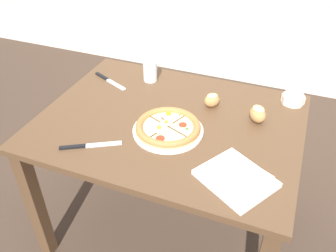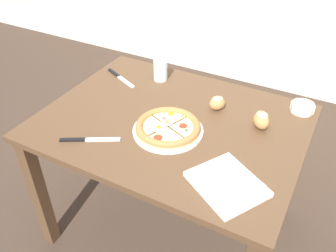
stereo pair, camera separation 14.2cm
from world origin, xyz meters
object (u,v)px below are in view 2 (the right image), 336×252
dining_table (172,138)px  bread_piece_near (261,120)px  knife_spare (89,140)px  napkin_folded (227,183)px  water_glass (160,71)px  pizza (168,128)px  bread_piece_mid (217,103)px  ramekin_bowl (302,107)px  knife_main (120,78)px

dining_table → bread_piece_near: bearing=20.1°
bread_piece_near → knife_spare: bearing=-144.8°
napkin_folded → water_glass: size_ratio=3.03×
pizza → bread_piece_near: 0.40m
pizza → bread_piece_mid: bearing=65.1°
bread_piece_mid → dining_table: bearing=-129.2°
ramekin_bowl → bread_piece_near: (-0.13, -0.21, 0.02)m
bread_piece_near → bread_piece_mid: size_ratio=1.14×
dining_table → knife_main: (-0.42, 0.21, 0.11)m
pizza → knife_main: (-0.44, 0.29, -0.02)m
bread_piece_mid → ramekin_bowl: bearing=25.9°
bread_piece_near → bread_piece_mid: 0.22m
bread_piece_near → water_glass: water_glass is taller
water_glass → bread_piece_mid: bearing=-18.7°
dining_table → water_glass: water_glass is taller
bread_piece_near → dining_table: bearing=-159.9°
bread_piece_near → knife_main: size_ratio=0.46×
ramekin_bowl → knife_main: 0.92m
knife_spare → ramekin_bowl: bearing=11.3°
bread_piece_near → napkin_folded: bearing=-90.5°
knife_main → bread_piece_mid: bearing=20.9°
dining_table → pizza: 0.15m
pizza → knife_spare: 0.33m
dining_table → knife_main: bearing=153.6°
dining_table → bread_piece_near: size_ratio=10.91×
bread_piece_near → knife_spare: 0.73m
dining_table → bread_piece_near: (0.36, 0.13, 0.14)m
knife_spare → water_glass: size_ratio=2.14×
dining_table → pizza: size_ratio=3.81×
knife_main → dining_table: bearing=-2.2°
knife_main → water_glass: bearing=49.8°
pizza → napkin_folded: size_ratio=0.94×
pizza → bread_piece_mid: bread_piece_mid is taller
pizza → knife_main: bearing=146.8°
napkin_folded → bread_piece_near: 0.40m
napkin_folded → knife_main: 0.91m
dining_table → water_glass: bearing=126.9°
napkin_folded → bread_piece_mid: size_ratio=3.46×
bread_piece_near → knife_main: bearing=174.5°
bread_piece_mid → knife_main: bread_piece_mid is taller
knife_main → knife_spare: bearing=-45.4°
dining_table → bread_piece_near: 0.41m
knife_main → knife_spare: 0.53m
pizza → ramekin_bowl: (0.47, 0.43, 0.00)m
pizza → napkin_folded: (0.33, -0.18, -0.00)m
dining_table → pizza: pizza is taller
ramekin_bowl → bread_piece_mid: size_ratio=1.19×
pizza → knife_spare: bearing=-141.3°
dining_table → water_glass: (-0.23, 0.30, 0.15)m
knife_main → water_glass: water_glass is taller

